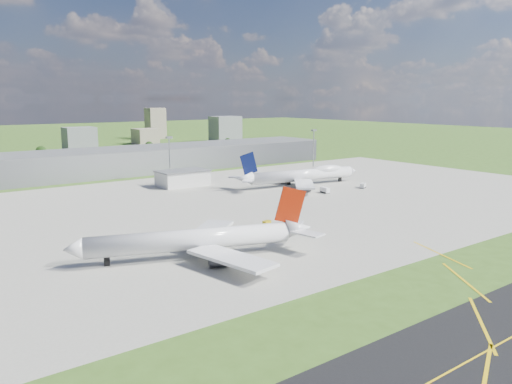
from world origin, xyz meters
TOP-DOWN VIEW (x-y plane):
  - ground at (0.00, 150.00)m, footprint 1400.00×1400.00m
  - apron at (10.00, 40.00)m, footprint 360.00×190.00m
  - terminal at (0.00, 165.00)m, footprint 300.00×42.00m
  - ops_building at (10.00, 100.00)m, footprint 26.00×16.00m
  - mast_center at (10.00, 115.00)m, footprint 3.50×2.00m
  - mast_east at (120.00, 115.00)m, footprint 3.50×2.00m
  - airliner_red_twin at (-45.37, -13.96)m, footprint 71.40×54.25m
  - airliner_blue_quad at (63.62, 62.66)m, footprint 76.28×59.30m
  - tug_yellow at (-5.70, 4.80)m, footprint 3.42×2.37m
  - van_white_near at (57.28, 38.64)m, footprint 3.19×5.86m
  - van_white_far at (83.09, 36.66)m, footprint 5.46×4.48m
  - bldg_c at (20.00, 310.00)m, footprint 26.00×20.00m
  - bldg_ce at (100.00, 350.00)m, footprint 22.00×24.00m
  - bldg_e at (180.00, 320.00)m, footprint 30.00×22.00m
  - bldg_tall_e at (140.00, 410.00)m, footprint 20.00×18.00m
  - tree_c at (-20.00, 280.00)m, footprint 8.10×8.10m
  - tree_e at (70.00, 275.00)m, footprint 7.65×7.65m
  - tree_far_e at (160.00, 285.00)m, footprint 6.30×6.30m

SIDE VIEW (x-z plane):
  - ground at x=0.00m, z-range 0.00..0.00m
  - apron at x=10.00m, z-range 0.00..0.08m
  - tug_yellow at x=-5.70m, z-range 0.05..1.65m
  - van_white_far at x=83.09m, z-range 0.01..2.57m
  - van_white_near at x=57.28m, z-range 0.01..2.81m
  - ops_building at x=10.00m, z-range 0.00..8.00m
  - tree_far_e at x=160.00m, z-range 0.68..8.38m
  - airliner_red_twin at x=-45.37m, z-range -4.72..15.49m
  - tree_e at x=70.00m, z-range 0.84..10.19m
  - airliner_blue_quad at x=63.62m, z-range -4.43..15.52m
  - tree_c at x=-20.00m, z-range 0.89..10.79m
  - terminal at x=0.00m, z-range 0.00..15.00m
  - bldg_ce at x=100.00m, z-range 0.00..16.00m
  - bldg_c at x=20.00m, z-range 0.00..22.00m
  - bldg_e at x=180.00m, z-range 0.00..28.00m
  - mast_center at x=10.00m, z-range 4.76..30.66m
  - mast_east at x=120.00m, z-range 4.76..30.66m
  - bldg_tall_e at x=140.00m, z-range 0.00..36.00m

